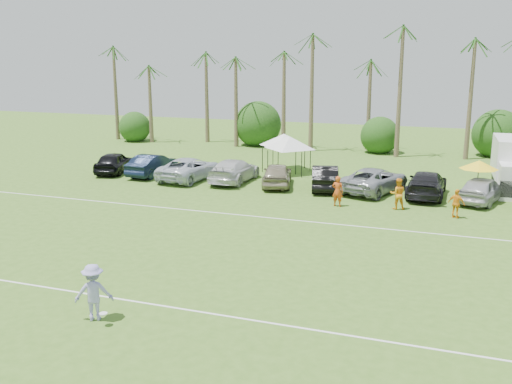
% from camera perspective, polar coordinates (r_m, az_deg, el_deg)
% --- Properties ---
extents(ground, '(120.00, 120.00, 0.00)m').
position_cam_1_polar(ground, '(20.96, -20.15, -11.55)').
color(ground, '#41691F').
rests_on(ground, ground).
extents(field_lines, '(80.00, 12.10, 0.01)m').
position_cam_1_polar(field_lines, '(27.09, -9.40, -5.20)').
color(field_lines, white).
rests_on(field_lines, ground).
extents(palm_tree_0, '(2.40, 2.40, 8.90)m').
position_cam_1_polar(palm_tree_0, '(62.82, -14.26, 11.97)').
color(palm_tree_0, brown).
rests_on(palm_tree_0, ground).
extents(palm_tree_1, '(2.40, 2.40, 9.90)m').
position_cam_1_polar(palm_tree_1, '(60.20, -10.24, 12.95)').
color(palm_tree_1, brown).
rests_on(palm_tree_1, ground).
extents(palm_tree_2, '(2.40, 2.40, 10.90)m').
position_cam_1_polar(palm_tree_2, '(57.91, -5.84, 13.94)').
color(palm_tree_2, brown).
rests_on(palm_tree_2, ground).
extents(palm_tree_3, '(2.40, 2.40, 11.90)m').
position_cam_1_polar(palm_tree_3, '(56.34, -2.05, 14.88)').
color(palm_tree_3, brown).
rests_on(palm_tree_3, ground).
extents(palm_tree_4, '(2.40, 2.40, 8.90)m').
position_cam_1_polar(palm_tree_4, '(54.99, 1.95, 12.23)').
color(palm_tree_4, brown).
rests_on(palm_tree_4, ground).
extents(palm_tree_5, '(2.40, 2.40, 9.90)m').
position_cam_1_polar(palm_tree_5, '(53.91, 6.12, 13.07)').
color(palm_tree_5, brown).
rests_on(palm_tree_5, ground).
extents(palm_tree_6, '(2.40, 2.40, 10.90)m').
position_cam_1_polar(palm_tree_6, '(53.12, 10.47, 13.85)').
color(palm_tree_6, brown).
rests_on(palm_tree_6, ground).
extents(palm_tree_7, '(2.40, 2.40, 11.90)m').
position_cam_1_polar(palm_tree_7, '(52.64, 14.95, 14.56)').
color(palm_tree_7, brown).
rests_on(palm_tree_7, ground).
extents(palm_tree_8, '(2.40, 2.40, 8.90)m').
position_cam_1_polar(palm_tree_8, '(52.43, 20.33, 11.37)').
color(palm_tree_8, brown).
rests_on(palm_tree_8, ground).
extents(bush_tree_0, '(4.00, 4.00, 4.00)m').
position_cam_1_polar(bush_tree_0, '(62.43, -11.15, 6.89)').
color(bush_tree_0, brown).
rests_on(bush_tree_0, ground).
extents(bush_tree_1, '(4.00, 4.00, 4.00)m').
position_cam_1_polar(bush_tree_1, '(56.96, 0.28, 6.54)').
color(bush_tree_1, brown).
rests_on(bush_tree_1, ground).
extents(bush_tree_2, '(4.00, 4.00, 4.00)m').
position_cam_1_polar(bush_tree_2, '(54.24, 12.40, 5.89)').
color(bush_tree_2, brown).
rests_on(bush_tree_2, ground).
extents(bush_tree_3, '(4.00, 4.00, 4.00)m').
position_cam_1_polar(bush_tree_3, '(53.95, 23.03, 5.10)').
color(bush_tree_3, brown).
rests_on(bush_tree_3, ground).
extents(sideline_player_a, '(0.71, 0.51, 1.81)m').
position_cam_1_polar(sideline_player_a, '(33.63, 8.16, 0.08)').
color(sideline_player_a, '#CA4A16').
rests_on(sideline_player_a, ground).
extents(sideline_player_b, '(1.02, 0.88, 1.81)m').
position_cam_1_polar(sideline_player_b, '(33.65, 13.99, -0.17)').
color(sideline_player_b, orange).
rests_on(sideline_player_b, ground).
extents(sideline_player_c, '(1.02, 0.74, 1.60)m').
position_cam_1_polar(sideline_player_c, '(32.71, 19.41, -1.11)').
color(sideline_player_c, orange).
rests_on(sideline_player_c, ground).
extents(canopy_tent_left, '(4.01, 4.01, 3.25)m').
position_cam_1_polar(canopy_tent_left, '(42.71, 3.40, 5.57)').
color(canopy_tent_left, black).
rests_on(canopy_tent_left, ground).
extents(canopy_tent_right, '(4.07, 4.07, 3.29)m').
position_cam_1_polar(canopy_tent_right, '(43.90, 2.84, 5.84)').
color(canopy_tent_right, black).
rests_on(canopy_tent_right, ground).
extents(market_umbrella, '(2.28, 2.28, 2.54)m').
position_cam_1_polar(market_umbrella, '(36.59, 21.41, 2.56)').
color(market_umbrella, black).
rests_on(market_umbrella, ground).
extents(frisbee_player, '(1.45, 1.22, 1.94)m').
position_cam_1_polar(frisbee_player, '(19.83, -15.93, -9.62)').
color(frisbee_player, '#9D98D7').
rests_on(frisbee_player, ground).
extents(parked_car_0, '(2.92, 4.99, 1.59)m').
position_cam_1_polar(parked_car_0, '(44.41, -14.00, 2.90)').
color(parked_car_0, black).
rests_on(parked_car_0, ground).
extents(parked_car_1, '(1.94, 4.92, 1.59)m').
position_cam_1_polar(parked_car_1, '(42.77, -10.31, 2.70)').
color(parked_car_1, black).
rests_on(parked_car_1, ground).
extents(parked_car_2, '(3.17, 5.96, 1.59)m').
position_cam_1_polar(parked_car_2, '(40.90, -6.65, 2.34)').
color(parked_car_2, silver).
rests_on(parked_car_2, ground).
extents(parked_car_3, '(2.34, 5.53, 1.59)m').
position_cam_1_polar(parked_car_3, '(39.98, -2.20, 2.16)').
color(parked_car_3, silver).
rests_on(parked_car_3, ground).
extents(parked_car_4, '(2.98, 5.00, 1.59)m').
position_cam_1_polar(parked_car_4, '(38.63, 2.12, 1.77)').
color(parked_car_4, gray).
rests_on(parked_car_4, ground).
extents(parked_car_5, '(2.79, 5.10, 1.59)m').
position_cam_1_polar(parked_car_5, '(38.03, 6.89, 1.50)').
color(parked_car_5, black).
rests_on(parked_car_5, ground).
extents(parked_car_6, '(4.33, 6.28, 1.59)m').
position_cam_1_polar(parked_car_6, '(37.64, 11.77, 1.19)').
color(parked_car_6, '#95989F').
rests_on(parked_car_6, ground).
extents(parked_car_7, '(2.39, 5.56, 1.59)m').
position_cam_1_polar(parked_car_7, '(37.25, 16.69, 0.78)').
color(parked_car_7, black).
rests_on(parked_car_7, ground).
extents(parked_car_8, '(3.23, 5.03, 1.59)m').
position_cam_1_polar(parked_car_8, '(36.84, 21.68, 0.25)').
color(parked_car_8, '#B1B1B3').
rests_on(parked_car_8, ground).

